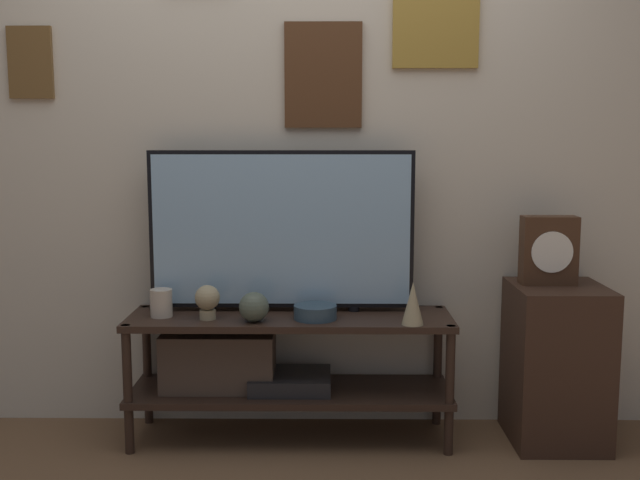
{
  "coord_description": "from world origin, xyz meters",
  "views": [
    {
      "loc": [
        0.16,
        -2.99,
        1.35
      ],
      "look_at": [
        0.13,
        0.24,
        0.9
      ],
      "focal_mm": 42.0,
      "sensor_mm": 36.0,
      "label": 1
    }
  ],
  "objects_px": {
    "candle_jar": "(161,303)",
    "vase_slim_bronze": "(413,303)",
    "decorative_bust": "(207,300)",
    "mantel_clock": "(549,250)",
    "vase_round_glass": "(254,307)",
    "vase_wide_bowl": "(315,312)",
    "television": "(282,230)"
  },
  "relations": [
    {
      "from": "candle_jar",
      "to": "vase_slim_bronze",
      "type": "bearing_deg",
      "value": -6.74
    },
    {
      "from": "decorative_bust",
      "to": "mantel_clock",
      "type": "distance_m",
      "value": 1.51
    },
    {
      "from": "vase_slim_bronze",
      "to": "vase_round_glass",
      "type": "relative_size",
      "value": 1.42
    },
    {
      "from": "decorative_bust",
      "to": "vase_wide_bowl",
      "type": "bearing_deg",
      "value": 1.2
    },
    {
      "from": "vase_slim_bronze",
      "to": "decorative_bust",
      "type": "distance_m",
      "value": 0.88
    },
    {
      "from": "television",
      "to": "vase_slim_bronze",
      "type": "bearing_deg",
      "value": -23.29
    },
    {
      "from": "decorative_bust",
      "to": "mantel_clock",
      "type": "relative_size",
      "value": 0.5
    },
    {
      "from": "decorative_bust",
      "to": "vase_round_glass",
      "type": "bearing_deg",
      "value": -11.26
    },
    {
      "from": "vase_round_glass",
      "to": "mantel_clock",
      "type": "height_order",
      "value": "mantel_clock"
    },
    {
      "from": "candle_jar",
      "to": "television",
      "type": "bearing_deg",
      "value": 12.34
    },
    {
      "from": "vase_slim_bronze",
      "to": "vase_wide_bowl",
      "type": "distance_m",
      "value": 0.43
    },
    {
      "from": "candle_jar",
      "to": "vase_wide_bowl",
      "type": "bearing_deg",
      "value": -2.97
    },
    {
      "from": "decorative_bust",
      "to": "mantel_clock",
      "type": "bearing_deg",
      "value": 3.63
    },
    {
      "from": "television",
      "to": "candle_jar",
      "type": "xyz_separation_m",
      "value": [
        -0.52,
        -0.11,
        -0.31
      ]
    },
    {
      "from": "vase_slim_bronze",
      "to": "candle_jar",
      "type": "bearing_deg",
      "value": 173.26
    },
    {
      "from": "television",
      "to": "vase_round_glass",
      "type": "relative_size",
      "value": 9.21
    },
    {
      "from": "vase_wide_bowl",
      "to": "vase_round_glass",
      "type": "bearing_deg",
      "value": -169.02
    },
    {
      "from": "vase_round_glass",
      "to": "candle_jar",
      "type": "height_order",
      "value": "vase_round_glass"
    },
    {
      "from": "mantel_clock",
      "to": "vase_round_glass",
      "type": "bearing_deg",
      "value": -173.99
    },
    {
      "from": "vase_wide_bowl",
      "to": "candle_jar",
      "type": "height_order",
      "value": "candle_jar"
    },
    {
      "from": "vase_slim_bronze",
      "to": "mantel_clock",
      "type": "relative_size",
      "value": 0.61
    },
    {
      "from": "vase_wide_bowl",
      "to": "vase_round_glass",
      "type": "xyz_separation_m",
      "value": [
        -0.26,
        -0.05,
        0.03
      ]
    },
    {
      "from": "vase_round_glass",
      "to": "candle_jar",
      "type": "distance_m",
      "value": 0.42
    },
    {
      "from": "television",
      "to": "candle_jar",
      "type": "relative_size",
      "value": 9.67
    },
    {
      "from": "decorative_bust",
      "to": "television",
      "type": "bearing_deg",
      "value": 26.96
    },
    {
      "from": "vase_slim_bronze",
      "to": "vase_wide_bowl",
      "type": "xyz_separation_m",
      "value": [
        -0.41,
        0.09,
        -0.06
      ]
    },
    {
      "from": "vase_wide_bowl",
      "to": "mantel_clock",
      "type": "distance_m",
      "value": 1.06
    },
    {
      "from": "television",
      "to": "vase_wide_bowl",
      "type": "bearing_deg",
      "value": -44.31
    },
    {
      "from": "vase_round_glass",
      "to": "decorative_bust",
      "type": "xyz_separation_m",
      "value": [
        -0.21,
        0.04,
        0.02
      ]
    },
    {
      "from": "television",
      "to": "decorative_bust",
      "type": "height_order",
      "value": "television"
    },
    {
      "from": "television",
      "to": "mantel_clock",
      "type": "bearing_deg",
      "value": -3.15
    },
    {
      "from": "vase_slim_bronze",
      "to": "decorative_bust",
      "type": "relative_size",
      "value": 1.22
    }
  ]
}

